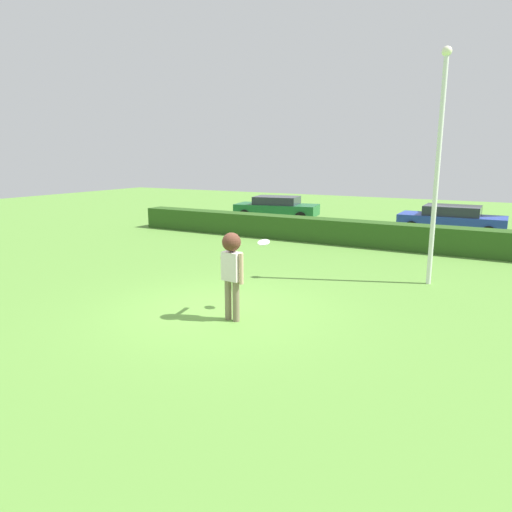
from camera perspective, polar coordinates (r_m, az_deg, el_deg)
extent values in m
plane|color=#5D923A|center=(10.14, -4.32, -6.73)|extent=(60.00, 60.00, 0.00)
cylinder|color=#7B6E55|center=(9.50, -3.43, -5.35)|extent=(0.14, 0.14, 0.84)
cylinder|color=#7B6E55|center=(9.39, -2.46, -5.56)|extent=(0.14, 0.14, 0.84)
cube|color=silver|center=(9.25, -3.00, -1.26)|extent=(0.40, 0.26, 0.58)
cylinder|color=tan|center=(9.56, -3.10, 0.64)|extent=(0.15, 0.62, 0.30)
cylinder|color=tan|center=(9.12, -1.83, -1.58)|extent=(0.09, 0.09, 0.62)
sphere|color=tan|center=(9.16, -3.03, 1.54)|extent=(0.22, 0.22, 0.22)
sphere|color=#512D20|center=(9.15, -3.03, 1.72)|extent=(0.38, 0.38, 0.38)
cylinder|color=white|center=(9.78, 0.95, 1.68)|extent=(0.26, 0.25, 0.10)
cylinder|color=silver|center=(12.61, 21.31, 9.20)|extent=(0.12, 0.12, 5.61)
sphere|color=#F2EFCC|center=(12.83, 22.38, 22.23)|extent=(0.24, 0.24, 0.24)
cube|color=#2B521A|center=(17.91, 11.39, 2.86)|extent=(19.10, 0.90, 0.91)
cube|color=#1E6633|center=(24.18, 2.55, 5.73)|extent=(4.43, 2.41, 0.55)
cube|color=#2D333D|center=(24.13, 2.56, 6.85)|extent=(2.44, 1.92, 0.40)
cylinder|color=black|center=(24.67, 6.40, 5.15)|extent=(0.61, 0.20, 0.60)
cylinder|color=black|center=(23.02, 5.47, 4.67)|extent=(0.61, 0.20, 0.60)
cylinder|color=black|center=(25.46, -0.10, 5.44)|extent=(0.61, 0.20, 0.60)
cylinder|color=black|center=(23.87, -1.43, 4.99)|extent=(0.61, 0.20, 0.60)
cube|color=#263FA5|center=(21.29, 22.85, 3.91)|extent=(4.21, 1.72, 0.55)
cube|color=#2D333D|center=(21.23, 22.96, 5.18)|extent=(2.21, 1.57, 0.40)
cylinder|color=black|center=(22.07, 26.82, 3.10)|extent=(0.60, 0.10, 0.60)
cylinder|color=black|center=(20.39, 26.63, 2.47)|extent=(0.60, 0.10, 0.60)
cylinder|color=black|center=(22.35, 19.29, 3.82)|extent=(0.60, 0.10, 0.60)
cylinder|color=black|center=(20.69, 18.49, 3.26)|extent=(0.60, 0.10, 0.60)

